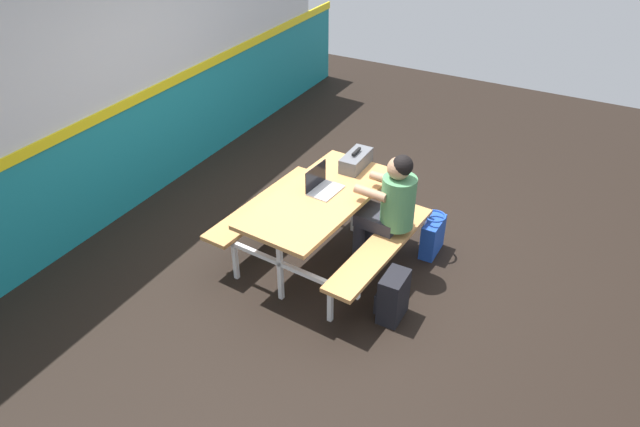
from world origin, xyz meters
The scene contains 8 objects.
ground_plane centered at (0.00, 0.00, -0.01)m, with size 10.00×10.00×0.02m, color black.
accent_backdrop centered at (0.00, 2.29, 1.25)m, with size 8.00×0.14×2.60m.
picnic_table_main centered at (-0.40, 0.00, 0.57)m, with size 1.66×1.67×0.74m.
student_nearer centered at (-0.18, -0.58, 0.71)m, with size 0.38×0.53×1.21m.
laptop_silver centered at (-0.31, 0.03, 0.79)m, with size 0.34×0.25×0.22m.
toolbox_grey centered at (0.22, -0.05, 0.81)m, with size 0.40×0.18×0.18m.
backpack_dark centered at (-0.77, -0.89, 0.22)m, with size 0.30×0.22×0.44m.
tote_bag_bright centered at (0.25, -0.88, 0.19)m, with size 0.34×0.21×0.43m.
Camera 1 is at (-4.30, -2.12, 3.50)m, focal length 33.09 mm.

